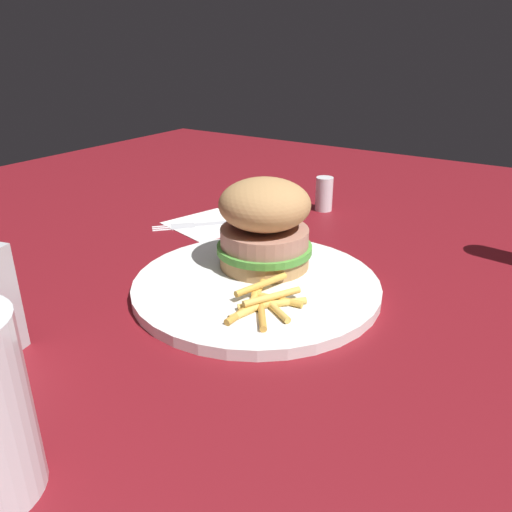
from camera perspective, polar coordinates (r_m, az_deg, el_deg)
The scene contains 7 objects.
ground_plane at distance 0.57m, azimuth -0.26°, elevation -4.09°, with size 1.60×1.60×0.00m, color maroon.
plate at distance 0.57m, azimuth -0.00°, elevation -3.33°, with size 0.28×0.28×0.01m, color white.
sandwich at distance 0.59m, azimuth 0.97°, elevation 3.67°, with size 0.11×0.11×0.10m.
fries_pile at distance 0.51m, azimuth 0.91°, elevation -5.04°, with size 0.11×0.08×0.01m.
napkin at distance 0.77m, azimuth -5.20°, elevation 3.62°, with size 0.11×0.11×0.00m, color white.
fork at distance 0.77m, azimuth -5.32°, elevation 3.78°, with size 0.14×0.13×0.00m.
salt_shaker at distance 0.84m, azimuth 7.66°, elevation 6.94°, with size 0.03×0.03×0.06m, color white.
Camera 1 is at (-0.42, -0.28, 0.26)m, focal length 35.58 mm.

